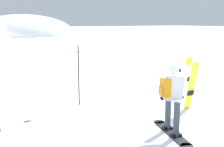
{
  "coord_description": "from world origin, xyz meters",
  "views": [
    {
      "loc": [
        -5.11,
        -5.13,
        2.67
      ],
      "look_at": [
        -0.14,
        2.62,
        1.0
      ],
      "focal_mm": 45.8,
      "sensor_mm": 36.0,
      "label": 1
    }
  ],
  "objects": [
    {
      "name": "ground_plane",
      "position": [
        0.0,
        0.0,
        0.0
      ],
      "size": [
        300.0,
        300.0,
        0.0
      ],
      "primitive_type": "plane",
      "color": "white"
    },
    {
      "name": "spare_snowboard",
      "position": [
        1.49,
        0.72,
        0.83
      ],
      "size": [
        0.28,
        0.33,
        1.64
      ],
      "color": "yellow",
      "rests_on": "ground"
    },
    {
      "name": "piste_marker_near",
      "position": [
        -1.16,
        3.0,
        1.13
      ],
      "size": [
        0.2,
        0.2,
        1.99
      ],
      "color": "black",
      "rests_on": "ground"
    },
    {
      "name": "ridge_peak_far",
      "position": [
        10.99,
        52.85,
        0.0
      ],
      "size": [
        21.0,
        18.9,
        8.34
      ],
      "color": "white",
      "rests_on": "ground"
    },
    {
      "name": "snowboarder_main",
      "position": [
        -0.37,
        -0.36,
        0.92
      ],
      "size": [
        0.8,
        1.75,
        1.71
      ],
      "color": "black",
      "rests_on": "ground"
    }
  ]
}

